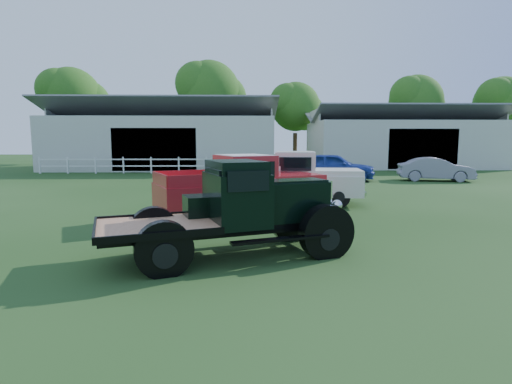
{
  "coord_description": "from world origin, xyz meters",
  "views": [
    {
      "loc": [
        -0.03,
        -9.07,
        2.38
      ],
      "look_at": [
        0.2,
        1.2,
        1.05
      ],
      "focal_mm": 28.0,
      "sensor_mm": 36.0,
      "label": 1
    }
  ],
  "objects_px": {
    "white_pickup": "(292,178)",
    "misc_car_grey": "(435,169)",
    "misc_car_blue": "(333,167)",
    "red_pickup": "(241,185)",
    "vintage_flatbed": "(232,209)"
  },
  "relations": [
    {
      "from": "white_pickup",
      "to": "misc_car_grey",
      "type": "height_order",
      "value": "white_pickup"
    },
    {
      "from": "misc_car_blue",
      "to": "misc_car_grey",
      "type": "bearing_deg",
      "value": -80.82
    },
    {
      "from": "red_pickup",
      "to": "misc_car_grey",
      "type": "height_order",
      "value": "red_pickup"
    },
    {
      "from": "red_pickup",
      "to": "misc_car_blue",
      "type": "distance_m",
      "value": 12.46
    },
    {
      "from": "red_pickup",
      "to": "misc_car_blue",
      "type": "xyz_separation_m",
      "value": [
        5.31,
        11.27,
        -0.16
      ]
    },
    {
      "from": "misc_car_blue",
      "to": "misc_car_grey",
      "type": "distance_m",
      "value": 6.01
    },
    {
      "from": "red_pickup",
      "to": "misc_car_grey",
      "type": "bearing_deg",
      "value": 19.48
    },
    {
      "from": "vintage_flatbed",
      "to": "white_pickup",
      "type": "xyz_separation_m",
      "value": [
        2.02,
        6.88,
        -0.02
      ]
    },
    {
      "from": "misc_car_grey",
      "to": "white_pickup",
      "type": "bearing_deg",
      "value": 143.91
    },
    {
      "from": "vintage_flatbed",
      "to": "misc_car_blue",
      "type": "bearing_deg",
      "value": 51.45
    },
    {
      "from": "white_pickup",
      "to": "misc_car_grey",
      "type": "bearing_deg",
      "value": 48.62
    },
    {
      "from": "misc_car_blue",
      "to": "misc_car_grey",
      "type": "relative_size",
      "value": 1.16
    },
    {
      "from": "white_pickup",
      "to": "misc_car_blue",
      "type": "height_order",
      "value": "white_pickup"
    },
    {
      "from": "red_pickup",
      "to": "misc_car_grey",
      "type": "distance_m",
      "value": 15.68
    },
    {
      "from": "red_pickup",
      "to": "white_pickup",
      "type": "height_order",
      "value": "red_pickup"
    }
  ]
}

